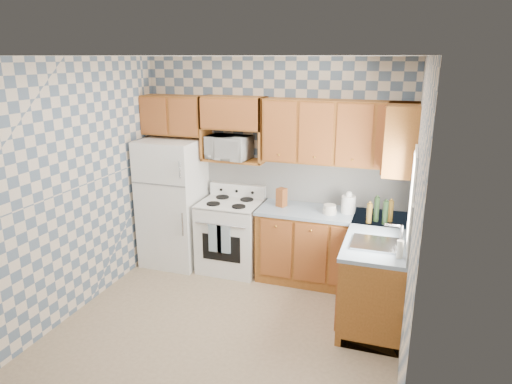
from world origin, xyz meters
TOP-DOWN VIEW (x-y plane):
  - floor at (0.00, 0.00)m, footprint 3.40×3.40m
  - back_wall at (0.00, 1.60)m, footprint 3.40×0.02m
  - right_wall at (1.70, 0.00)m, footprint 0.02×3.20m
  - backsplash_back at (0.40, 1.59)m, footprint 2.60×0.02m
  - backsplash_right at (1.69, 0.80)m, footprint 0.02×1.60m
  - refrigerator at (-1.27, 1.25)m, footprint 0.75×0.70m
  - stove_body at (-0.47, 1.28)m, footprint 0.76×0.65m
  - cooktop at (-0.47, 1.28)m, footprint 0.76×0.65m
  - backguard at (-0.47, 1.55)m, footprint 0.76×0.08m
  - dish_towel_left at (-0.54, 0.93)m, footprint 0.17×0.02m
  - dish_towel_right at (-0.43, 0.93)m, footprint 0.17×0.02m
  - base_cabinets_back at (0.82, 1.30)m, footprint 1.75×0.60m
  - base_cabinets_right at (1.40, 0.80)m, footprint 0.60×1.60m
  - countertop_back at (0.82, 1.30)m, footprint 1.77×0.63m
  - countertop_right at (1.40, 0.80)m, footprint 0.63×1.60m
  - upper_cabinets_back at (0.82, 1.44)m, footprint 1.75×0.33m
  - upper_cabinets_fridge at (-1.29, 1.44)m, footprint 0.82×0.33m
  - upper_cabinets_right at (1.53, 1.25)m, footprint 0.33×0.70m
  - microwave_shelf at (-0.47, 1.44)m, footprint 0.80×0.33m
  - microwave at (-0.53, 1.41)m, footprint 0.57×0.42m
  - sink at (1.40, 0.45)m, footprint 0.48×0.40m
  - window at (1.69, 0.45)m, footprint 0.02×0.66m
  - bottle_0 at (1.34, 1.14)m, footprint 0.06×0.06m
  - bottle_1 at (1.44, 1.08)m, footprint 0.06×0.06m
  - bottle_2 at (1.49, 1.18)m, footprint 0.06×0.06m
  - bottle_3 at (1.27, 1.06)m, footprint 0.06×0.06m
  - knife_block at (0.19, 1.32)m, footprint 0.14×0.14m
  - electric_kettle at (1.01, 1.32)m, footprint 0.16×0.16m
  - food_containers at (0.80, 1.23)m, footprint 0.16×0.16m
  - soap_bottle at (1.62, 0.20)m, footprint 0.06×0.06m

SIDE VIEW (x-z plane):
  - floor at x=0.00m, z-range 0.00..0.00m
  - base_cabinets_back at x=0.82m, z-range 0.00..0.88m
  - base_cabinets_right at x=1.40m, z-range 0.00..0.88m
  - stove_body at x=-0.47m, z-range 0.00..0.90m
  - dish_towel_left at x=-0.54m, z-range 0.37..0.73m
  - dish_towel_right at x=-0.43m, z-range 0.37..0.73m
  - refrigerator at x=-1.27m, z-range 0.00..1.68m
  - countertop_back at x=0.82m, z-range 0.88..0.92m
  - countertop_right at x=1.40m, z-range 0.88..0.92m
  - cooktop at x=-0.47m, z-range 0.89..0.92m
  - sink at x=1.40m, z-range 0.91..0.94m
  - food_containers at x=0.80m, z-range 0.92..1.03m
  - backguard at x=-0.47m, z-range 0.92..1.08m
  - soap_bottle at x=1.62m, z-range 0.92..1.09m
  - electric_kettle at x=1.01m, z-range 0.92..1.13m
  - bottle_3 at x=1.27m, z-range 0.92..1.14m
  - knife_block at x=0.19m, z-range 0.92..1.15m
  - bottle_2 at x=1.49m, z-range 0.92..1.16m
  - bottle_1 at x=1.44m, z-range 0.92..1.18m
  - bottle_0 at x=1.34m, z-range 0.92..1.20m
  - backsplash_back at x=0.40m, z-range 0.92..1.48m
  - backsplash_right at x=1.69m, z-range 0.92..1.48m
  - back_wall at x=0.00m, z-range 0.00..2.70m
  - right_wall at x=1.70m, z-range 0.00..2.70m
  - microwave_shelf at x=-0.47m, z-range 1.42..1.45m
  - window at x=1.69m, z-range 1.02..1.88m
  - microwave at x=-0.53m, z-range 1.45..1.74m
  - upper_cabinets_back at x=0.82m, z-range 1.48..2.22m
  - upper_cabinets_right at x=1.53m, z-range 1.48..2.22m
  - upper_cabinets_fridge at x=-1.29m, z-range 1.72..2.22m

